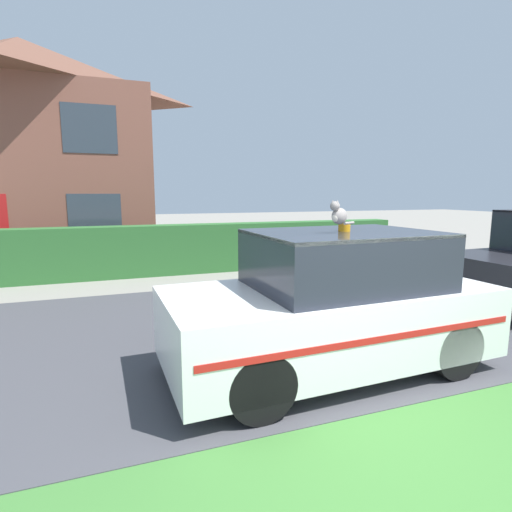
{
  "coord_description": "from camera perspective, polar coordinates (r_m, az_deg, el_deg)",
  "views": [
    {
      "loc": [
        -2.1,
        -2.15,
        2.11
      ],
      "look_at": [
        0.2,
        4.2,
        1.05
      ],
      "focal_mm": 28.0,
      "sensor_mm": 36.0,
      "label": 1
    }
  ],
  "objects": [
    {
      "name": "lawn_verge",
      "position": [
        3.48,
        26.44,
        -29.32
      ],
      "size": [
        28.0,
        2.33,
        0.01
      ],
      "primitive_type": "cube",
      "color": "#3D7533",
      "rests_on": "ground"
    },
    {
      "name": "ground_plane",
      "position": [
        3.67,
        22.24,
        -26.91
      ],
      "size": [
        80.0,
        80.0,
        0.0
      ],
      "primitive_type": "plane",
      "color": "gray"
    },
    {
      "name": "police_car",
      "position": [
        4.88,
        10.95,
        -6.75
      ],
      "size": [
        3.93,
        1.86,
        1.76
      ],
      "rotation": [
        0.0,
        0.0,
        3.17
      ],
      "color": "black",
      "rests_on": "road_strip"
    },
    {
      "name": "garden_hedge",
      "position": [
        10.91,
        -7.09,
        1.16
      ],
      "size": [
        11.38,
        0.61,
        1.3
      ],
      "primitive_type": "cube",
      "color": "#2D662D",
      "rests_on": "ground"
    },
    {
      "name": "road_strip",
      "position": [
        6.54,
        -0.13,
        -9.84
      ],
      "size": [
        28.0,
        5.7,
        0.01
      ],
      "primitive_type": "cube",
      "color": "#424247",
      "rests_on": "ground"
    },
    {
      "name": "cat",
      "position": [
        4.5,
        11.71,
        5.83
      ],
      "size": [
        0.32,
        0.22,
        0.27
      ],
      "rotation": [
        0.0,
        0.0,
        3.56
      ],
      "color": "gray",
      "rests_on": "police_car"
    },
    {
      "name": "house_left",
      "position": [
        15.19,
        -29.91,
        13.05
      ],
      "size": [
        7.7,
        5.99,
        6.89
      ],
      "color": "brown",
      "rests_on": "ground"
    }
  ]
}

